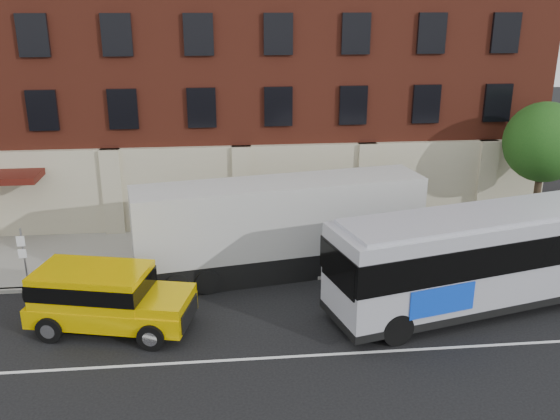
{
  "coord_description": "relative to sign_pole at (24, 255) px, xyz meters",
  "views": [
    {
      "loc": [
        -0.99,
        -15.71,
        10.49
      ],
      "look_at": [
        1.17,
        5.5,
        3.14
      ],
      "focal_mm": 38.77,
      "sensor_mm": 36.0,
      "label": 1
    }
  ],
  "objects": [
    {
      "name": "ground",
      "position": [
        8.5,
        -6.15,
        -1.45
      ],
      "size": [
        120.0,
        120.0,
        0.0
      ],
      "primitive_type": "plane",
      "color": "black",
      "rests_on": "ground"
    },
    {
      "name": "kerb",
      "position": [
        8.5,
        -0.15,
        -1.38
      ],
      "size": [
        60.0,
        0.25,
        0.15
      ],
      "primitive_type": "cube",
      "color": "gray",
      "rests_on": "ground"
    },
    {
      "name": "sign_pole",
      "position": [
        0.0,
        0.0,
        0.0
      ],
      "size": [
        0.3,
        0.2,
        2.5
      ],
      "color": "gray",
      "rests_on": "ground"
    },
    {
      "name": "lane_line",
      "position": [
        8.5,
        -5.65,
        -1.45
      ],
      "size": [
        60.0,
        0.12,
        0.01
      ],
      "primitive_type": "cube",
      "color": "silver",
      "rests_on": "ground"
    },
    {
      "name": "city_bus",
      "position": [
        17.57,
        -2.8,
        0.55
      ],
      "size": [
        13.51,
        5.96,
        3.62
      ],
      "color": "#A8A8B2",
      "rests_on": "ground"
    },
    {
      "name": "sidewalk",
      "position": [
        8.5,
        2.85,
        -1.38
      ],
      "size": [
        60.0,
        6.0,
        0.15
      ],
      "primitive_type": "cube",
      "color": "gray",
      "rests_on": "ground"
    },
    {
      "name": "street_tree",
      "position": [
        22.04,
        3.34,
        2.96
      ],
      "size": [
        3.6,
        3.6,
        6.2
      ],
      "color": "#332419",
      "rests_on": "sidewalk"
    },
    {
      "name": "shipping_container",
      "position": [
        9.82,
        0.65,
        0.45
      ],
      "size": [
        11.79,
        4.32,
        3.85
      ],
      "color": "black",
      "rests_on": "ground"
    },
    {
      "name": "yellow_suv",
      "position": [
        3.49,
        -3.24,
        -0.22
      ],
      "size": [
        5.78,
        3.41,
        2.15
      ],
      "color": "#D4A900",
      "rests_on": "ground"
    },
    {
      "name": "building",
      "position": [
        8.49,
        10.77,
        6.13
      ],
      "size": [
        30.0,
        12.1,
        15.0
      ],
      "color": "maroon",
      "rests_on": "sidewalk"
    }
  ]
}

